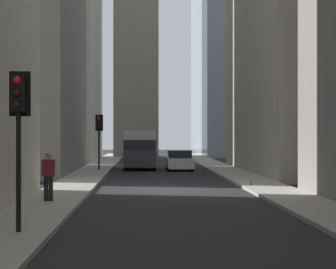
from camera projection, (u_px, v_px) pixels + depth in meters
ground_plane at (169, 189)px, 25.13m from camera, size 135.00×135.00×0.00m
sidewalk_right at (70, 188)px, 24.92m from camera, size 90.00×2.20×0.14m
sidewalk_left at (267, 187)px, 25.34m from camera, size 90.00×2.20×0.14m
delivery_truck at (140, 149)px, 40.74m from camera, size 6.46×2.25×2.84m
sedan_white at (179, 161)px, 39.06m from camera, size 4.30×1.78×1.42m
traffic_light_foreground at (18, 113)px, 13.35m from camera, size 0.43×0.52×3.90m
traffic_light_midblock at (99, 129)px, 37.30m from camera, size 0.43×0.52×3.72m
pedestrian at (48, 174)px, 19.57m from camera, size 0.26×0.44×1.73m
discarded_bottle at (251, 183)px, 25.63m from camera, size 0.07×0.07×0.27m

